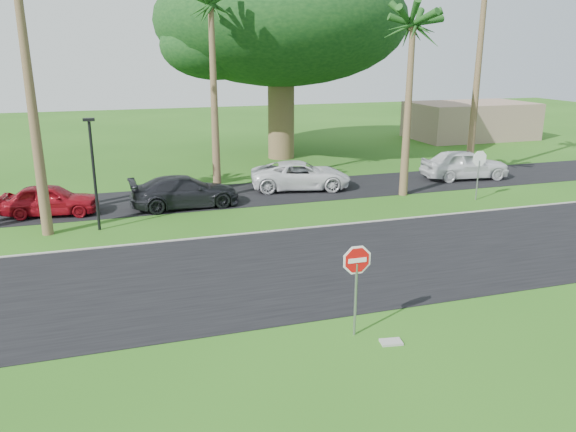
% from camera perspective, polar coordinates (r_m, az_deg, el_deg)
% --- Properties ---
extents(ground, '(120.00, 120.00, 0.00)m').
position_cam_1_polar(ground, '(17.57, 1.24, -7.73)').
color(ground, '#245314').
rests_on(ground, ground).
extents(road, '(120.00, 8.00, 0.02)m').
position_cam_1_polar(road, '(19.32, -0.66, -5.38)').
color(road, black).
rests_on(road, ground).
extents(parking_strip, '(120.00, 5.00, 0.02)m').
position_cam_1_polar(parking_strip, '(29.06, -6.64, 2.02)').
color(parking_strip, black).
rests_on(parking_strip, ground).
extents(curb, '(120.00, 0.12, 0.06)m').
position_cam_1_polar(curb, '(22.99, -3.57, -1.74)').
color(curb, gray).
rests_on(curb, ground).
extents(stop_sign_near, '(1.05, 0.07, 2.62)m').
position_cam_1_polar(stop_sign_near, '(14.48, 6.97, -5.67)').
color(stop_sign_near, gray).
rests_on(stop_sign_near, ground).
extents(stop_sign_far, '(1.05, 0.07, 2.62)m').
position_cam_1_polar(stop_sign_far, '(29.34, 18.83, 4.92)').
color(stop_sign_far, gray).
rests_on(stop_sign_far, ground).
extents(palm_center, '(5.00, 5.00, 10.50)m').
position_cam_1_polar(palm_center, '(29.70, -7.85, 20.11)').
color(palm_center, brown).
rests_on(palm_center, ground).
extents(palm_right_near, '(5.00, 5.00, 9.50)m').
position_cam_1_polar(palm_right_near, '(28.90, 12.56, 18.06)').
color(palm_right_near, brown).
rests_on(palm_right_near, ground).
extents(canopy_tree, '(16.50, 16.50, 13.12)m').
position_cam_1_polar(canopy_tree, '(38.86, -0.74, 19.04)').
color(canopy_tree, brown).
rests_on(canopy_tree, ground).
extents(streetlight_right, '(0.45, 0.25, 4.64)m').
position_cam_1_polar(streetlight_right, '(24.13, -19.15, 4.68)').
color(streetlight_right, black).
rests_on(streetlight_right, ground).
extents(building_far, '(10.00, 6.00, 3.00)m').
position_cam_1_polar(building_far, '(50.77, 18.03, 9.22)').
color(building_far, gray).
rests_on(building_far, ground).
extents(car_red, '(4.36, 2.21, 1.42)m').
position_cam_1_polar(car_red, '(27.55, -23.00, 1.51)').
color(car_red, maroon).
rests_on(car_red, ground).
extents(car_dark, '(5.20, 2.30, 1.48)m').
position_cam_1_polar(car_dark, '(27.14, -10.44, 2.42)').
color(car_dark, black).
rests_on(car_dark, ground).
extents(car_minivan, '(5.72, 3.47, 1.48)m').
position_cam_1_polar(car_minivan, '(30.24, 1.32, 4.12)').
color(car_minivan, silver).
rests_on(car_minivan, ground).
extents(car_pickup, '(5.19, 2.56, 1.70)m').
position_cam_1_polar(car_pickup, '(34.26, 17.51, 5.02)').
color(car_pickup, silver).
rests_on(car_pickup, ground).
extents(utility_slab, '(0.60, 0.43, 0.06)m').
position_cam_1_polar(utility_slab, '(14.95, 10.43, -12.48)').
color(utility_slab, gray).
rests_on(utility_slab, ground).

